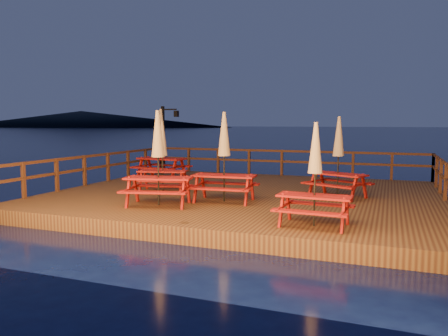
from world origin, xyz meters
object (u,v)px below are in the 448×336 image
(lamp_post, at_px, (166,133))
(picnic_table_0, at_px, (158,156))
(picnic_table_1, at_px, (315,173))
(picnic_table_2, at_px, (224,155))

(lamp_post, bearing_deg, picnic_table_0, -63.06)
(picnic_table_1, height_order, picnic_table_2, picnic_table_2)
(picnic_table_0, height_order, picnic_table_2, picnic_table_0)
(lamp_post, height_order, picnic_table_0, lamp_post)
(picnic_table_0, xyz_separation_m, picnic_table_2, (1.47, 1.19, -0.01))
(lamp_post, distance_m, picnic_table_2, 8.25)
(picnic_table_2, bearing_deg, lamp_post, 125.49)
(lamp_post, bearing_deg, picnic_table_1, -45.73)
(picnic_table_1, xyz_separation_m, picnic_table_2, (-2.91, 2.08, 0.15))
(lamp_post, distance_m, picnic_table_0, 8.44)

